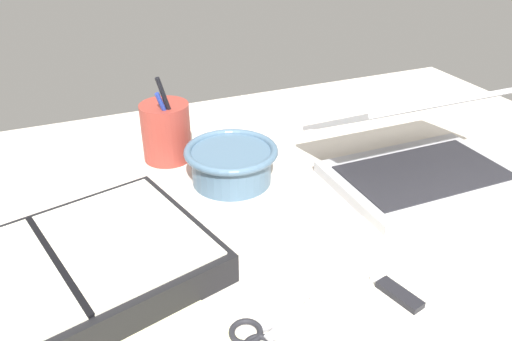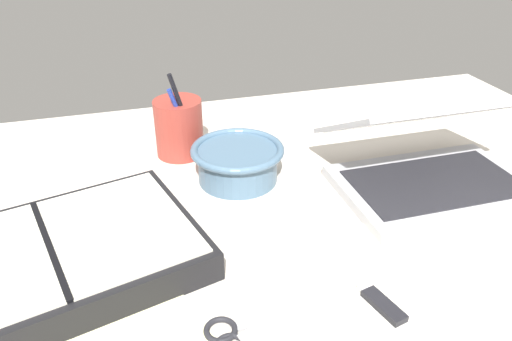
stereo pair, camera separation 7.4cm
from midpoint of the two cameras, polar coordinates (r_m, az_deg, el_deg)
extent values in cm
cube|color=beige|center=(76.66, 5.81, -6.10)|extent=(140.00, 100.00, 2.00)
cube|color=#B7B7BC|center=(87.91, 21.89, -1.80)|extent=(30.62, 21.08, 1.80)
cube|color=#232328|center=(87.42, 22.02, -1.22)|extent=(26.94, 15.18, 0.24)
cube|color=#B7B7BC|center=(87.45, 21.01, 5.78)|extent=(30.61, 19.06, 10.45)
cube|color=silver|center=(87.22, 21.14, 5.53)|extent=(28.16, 16.97, 9.05)
cylinder|color=slate|center=(83.93, 0.41, 0.58)|extent=(13.32, 13.32, 5.72)
torus|color=slate|center=(82.58, 0.42, 2.32)|extent=(15.67, 15.67, 1.25)
cylinder|color=#9E382D|center=(92.11, -6.53, 4.82)|extent=(8.76, 8.76, 10.59)
cylinder|color=black|center=(88.71, -5.91, 6.42)|extent=(4.85, 2.17, 15.49)
cylinder|color=#233899|center=(89.12, -6.06, 5.57)|extent=(4.70, 1.53, 12.76)
cube|color=black|center=(68.28, -19.35, -9.80)|extent=(41.56, 33.11, 4.12)
cube|color=silver|center=(68.37, -12.51, -6.26)|extent=(22.10, 26.09, 0.30)
cube|color=black|center=(66.87, -19.68, -8.22)|extent=(6.47, 22.01, 0.30)
cube|color=#B7B7BC|center=(59.81, 6.02, -16.45)|extent=(10.12, 5.16, 0.30)
cube|color=#B7B7BC|center=(60.02, 6.01, -16.65)|extent=(10.50, 1.43, 0.30)
torus|color=#232328|center=(58.56, -0.28, -17.93)|extent=(3.90, 3.90, 0.70)
cube|color=silver|center=(65.81, 17.80, -13.47)|extent=(26.40, 30.18, 0.16)
cube|color=black|center=(63.67, 17.78, -14.69)|extent=(3.37, 6.30, 1.00)
cube|color=silver|center=(65.32, 15.48, -12.93)|extent=(1.45, 1.45, 0.60)
camera|label=1|loc=(0.04, -87.14, 1.62)|focal=35.00mm
camera|label=2|loc=(0.04, 92.86, -1.62)|focal=35.00mm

